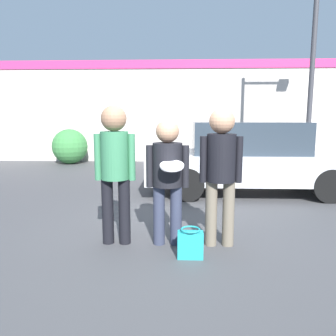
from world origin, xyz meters
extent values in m
plane|color=#3F3F42|center=(0.00, 0.00, 0.00)|extent=(56.00, 56.00, 0.00)
cube|color=beige|center=(0.00, 7.76, 1.82)|extent=(24.00, 0.18, 3.65)
cube|color=#CC2D6B|center=(0.00, 7.65, 3.50)|extent=(24.00, 0.04, 0.30)
cylinder|color=black|center=(-0.84, -0.30, 0.43)|extent=(0.15, 0.15, 0.86)
cylinder|color=black|center=(-0.62, -0.30, 0.43)|extent=(0.15, 0.15, 0.86)
cylinder|color=#33724C|center=(-0.73, -0.30, 1.16)|extent=(0.35, 0.35, 0.61)
cylinder|color=#33724C|center=(-0.95, -0.30, 1.14)|extent=(0.09, 0.09, 0.59)
cylinder|color=#33724C|center=(-0.52, -0.30, 1.14)|extent=(0.09, 0.09, 0.59)
sphere|color=#8C664C|center=(-0.73, -0.30, 1.62)|extent=(0.32, 0.32, 0.32)
cylinder|color=#2D3347|center=(-0.17, -0.31, 0.39)|extent=(0.15, 0.15, 0.77)
cylinder|color=#2D3347|center=(0.05, -0.31, 0.39)|extent=(0.15, 0.15, 0.77)
cylinder|color=black|center=(-0.06, -0.31, 1.05)|extent=(0.37, 0.37, 0.55)
cylinder|color=black|center=(-0.29, -0.31, 1.03)|extent=(0.09, 0.09, 0.53)
cylinder|color=black|center=(0.16, -0.31, 1.03)|extent=(0.09, 0.09, 0.53)
sphere|color=tan|center=(-0.06, -0.31, 1.47)|extent=(0.29, 0.29, 0.29)
cylinder|color=silver|center=(0.00, -0.58, 1.08)|extent=(0.29, 0.28, 0.11)
cylinder|color=#665B4C|center=(0.50, -0.32, 0.42)|extent=(0.15, 0.15, 0.84)
cylinder|color=#665B4C|center=(0.72, -0.32, 0.42)|extent=(0.15, 0.15, 0.84)
cylinder|color=black|center=(0.61, -0.32, 1.14)|extent=(0.36, 0.36, 0.60)
cylinder|color=black|center=(0.38, -0.32, 1.12)|extent=(0.09, 0.09, 0.58)
cylinder|color=black|center=(0.83, -0.32, 1.12)|extent=(0.09, 0.09, 0.58)
sphere|color=tan|center=(0.61, -0.32, 1.59)|extent=(0.32, 0.32, 0.32)
cube|color=#B7BABF|center=(1.60, 2.69, 0.58)|extent=(4.41, 1.75, 0.61)
cube|color=#28333D|center=(1.51, 2.69, 1.21)|extent=(2.30, 1.51, 0.65)
cylinder|color=black|center=(2.97, 3.47, 0.33)|extent=(0.66, 0.22, 0.66)
cylinder|color=black|center=(2.97, 1.92, 0.33)|extent=(0.66, 0.22, 0.66)
cylinder|color=black|center=(0.23, 3.47, 0.33)|extent=(0.66, 0.22, 0.66)
cylinder|color=black|center=(0.23, 1.92, 0.33)|extent=(0.66, 0.22, 0.66)
cylinder|color=#38383D|center=(3.23, 3.88, 3.04)|extent=(0.12, 0.12, 6.08)
sphere|color=#387A3D|center=(-3.83, 6.95, 0.61)|extent=(1.22, 1.22, 1.22)
cube|color=teal|center=(0.22, -0.73, 0.16)|extent=(0.30, 0.14, 0.32)
torus|color=teal|center=(0.22, -0.73, 0.35)|extent=(0.23, 0.23, 0.02)
camera|label=1|loc=(0.11, -4.38, 1.64)|focal=35.00mm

